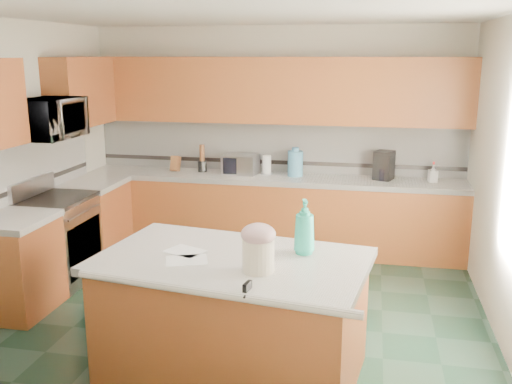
% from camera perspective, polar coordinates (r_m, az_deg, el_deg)
% --- Properties ---
extents(floor, '(4.60, 4.60, 0.00)m').
position_cam_1_polar(floor, '(5.37, -2.38, -12.51)').
color(floor, black).
rests_on(floor, ground).
extents(ceiling, '(4.60, 4.60, 0.00)m').
position_cam_1_polar(ceiling, '(4.83, -2.71, 17.62)').
color(ceiling, white).
rests_on(ceiling, ground).
extents(wall_back, '(4.60, 0.04, 2.70)m').
position_cam_1_polar(wall_back, '(7.16, 2.02, 5.50)').
color(wall_back, silver).
rests_on(wall_back, ground).
extents(wall_front, '(4.60, 0.04, 2.70)m').
position_cam_1_polar(wall_front, '(2.82, -14.22, -7.89)').
color(wall_front, silver).
rests_on(wall_front, ground).
extents(back_base_cab, '(4.60, 0.60, 0.86)m').
position_cam_1_polar(back_base_cab, '(7.04, 1.52, -2.29)').
color(back_base_cab, '#582913').
rests_on(back_base_cab, ground).
extents(back_countertop, '(4.60, 0.64, 0.06)m').
position_cam_1_polar(back_countertop, '(6.93, 1.54, 1.37)').
color(back_countertop, white).
rests_on(back_countertop, back_base_cab).
extents(back_upper_cab, '(4.60, 0.33, 0.78)m').
position_cam_1_polar(back_upper_cab, '(6.92, 1.80, 10.13)').
color(back_upper_cab, '#582913').
rests_on(back_upper_cab, wall_back).
extents(back_backsplash, '(4.60, 0.02, 0.63)m').
position_cam_1_polar(back_backsplash, '(7.15, 1.97, 4.55)').
color(back_backsplash, silver).
rests_on(back_backsplash, back_countertop).
extents(back_accent_band, '(4.60, 0.01, 0.05)m').
position_cam_1_polar(back_accent_band, '(7.17, 1.94, 3.01)').
color(back_accent_band, black).
rests_on(back_accent_band, back_countertop).
extents(left_base_cab_rear, '(0.60, 0.82, 0.86)m').
position_cam_1_polar(left_base_cab_rear, '(7.03, -15.84, -2.86)').
color(left_base_cab_rear, '#582913').
rests_on(left_base_cab_rear, ground).
extents(left_counter_rear, '(0.64, 0.82, 0.06)m').
position_cam_1_polar(left_counter_rear, '(6.91, -16.09, 0.80)').
color(left_counter_rear, white).
rests_on(left_counter_rear, left_base_cab_rear).
extents(left_base_cab_front, '(0.60, 0.72, 0.86)m').
position_cam_1_polar(left_base_cab_front, '(5.79, -22.79, -6.99)').
color(left_base_cab_front, '#582913').
rests_on(left_base_cab_front, ground).
extents(left_counter_front, '(0.64, 0.72, 0.06)m').
position_cam_1_polar(left_counter_front, '(5.65, -23.22, -2.61)').
color(left_counter_front, white).
rests_on(left_counter_front, left_base_cab_front).
extents(left_backsplash, '(0.02, 2.30, 0.63)m').
position_cam_1_polar(left_backsplash, '(6.37, -21.65, 2.47)').
color(left_backsplash, silver).
rests_on(left_backsplash, wall_left).
extents(left_accent_band, '(0.01, 2.30, 0.05)m').
position_cam_1_polar(left_accent_band, '(6.40, -21.45, 0.76)').
color(left_accent_band, black).
rests_on(left_accent_band, wall_left).
extents(left_upper_cab_rear, '(0.33, 1.09, 0.78)m').
position_cam_1_polar(left_upper_cab_rear, '(6.95, -17.15, 9.56)').
color(left_upper_cab_rear, '#582913').
rests_on(left_upper_cab_rear, wall_left).
extents(range_body, '(0.60, 0.76, 0.88)m').
position_cam_1_polar(range_body, '(6.37, -19.09, -4.72)').
color(range_body, '#B7B7BC').
rests_on(range_body, ground).
extents(range_oven_door, '(0.02, 0.68, 0.55)m').
position_cam_1_polar(range_oven_door, '(6.24, -16.76, -5.30)').
color(range_oven_door, black).
rests_on(range_oven_door, range_body).
extents(range_cooktop, '(0.62, 0.78, 0.04)m').
position_cam_1_polar(range_cooktop, '(6.24, -19.41, -0.70)').
color(range_cooktop, black).
rests_on(range_cooktop, range_body).
extents(range_handle, '(0.02, 0.66, 0.02)m').
position_cam_1_polar(range_handle, '(6.12, -16.75, -1.95)').
color(range_handle, '#B7B7BC').
rests_on(range_handle, range_body).
extents(range_backguard, '(0.06, 0.76, 0.18)m').
position_cam_1_polar(range_backguard, '(6.35, -21.51, 0.47)').
color(range_backguard, '#B7B7BC').
rests_on(range_backguard, range_body).
extents(microwave, '(0.50, 0.73, 0.41)m').
position_cam_1_polar(microwave, '(6.10, -20.03, 6.89)').
color(microwave, '#B7B7BC').
rests_on(microwave, wall_left).
extents(island_base, '(1.98, 1.30, 0.86)m').
position_cam_1_polar(island_base, '(4.38, -2.35, -12.57)').
color(island_base, '#582913').
rests_on(island_base, ground).
extents(island_top, '(2.09, 1.41, 0.06)m').
position_cam_1_polar(island_top, '(4.20, -2.42, -6.93)').
color(island_top, white).
rests_on(island_top, island_base).
extents(island_bullnose, '(1.94, 0.33, 0.06)m').
position_cam_1_polar(island_bullnose, '(3.68, -4.62, -10.01)').
color(island_bullnose, white).
rests_on(island_bullnose, island_base).
extents(treat_jar, '(0.23, 0.23, 0.23)m').
position_cam_1_polar(treat_jar, '(3.89, 0.23, -6.35)').
color(treat_jar, white).
rests_on(treat_jar, island_top).
extents(treat_jar_lid, '(0.24, 0.24, 0.15)m').
position_cam_1_polar(treat_jar_lid, '(3.84, 0.23, -4.25)').
color(treat_jar_lid, '#C89BA2').
rests_on(treat_jar_lid, treat_jar).
extents(treat_jar_knob, '(0.08, 0.03, 0.03)m').
position_cam_1_polar(treat_jar_knob, '(3.83, 0.23, -3.53)').
color(treat_jar_knob, tan).
rests_on(treat_jar_knob, treat_jar_lid).
extents(treat_jar_knob_end_l, '(0.04, 0.04, 0.04)m').
position_cam_1_polar(treat_jar_knob_end_l, '(3.83, -0.35, -3.50)').
color(treat_jar_knob_end_l, tan).
rests_on(treat_jar_knob_end_l, treat_jar_lid).
extents(treat_jar_knob_end_r, '(0.04, 0.04, 0.04)m').
position_cam_1_polar(treat_jar_knob_end_r, '(3.82, 0.81, -3.57)').
color(treat_jar_knob_end_r, tan).
rests_on(treat_jar_knob_end_r, treat_jar_lid).
extents(soap_bottle_island, '(0.20, 0.20, 0.41)m').
position_cam_1_polar(soap_bottle_island, '(4.22, 4.87, -3.49)').
color(soap_bottle_island, '#23AF96').
rests_on(soap_bottle_island, island_top).
extents(paper_sheet_a, '(0.35, 0.31, 0.00)m').
position_cam_1_polar(paper_sheet_a, '(4.15, -6.96, -6.78)').
color(paper_sheet_a, white).
rests_on(paper_sheet_a, island_top).
extents(paper_sheet_b, '(0.34, 0.30, 0.00)m').
position_cam_1_polar(paper_sheet_b, '(4.34, -7.11, -5.87)').
color(paper_sheet_b, white).
rests_on(paper_sheet_b, island_top).
extents(clamp_body, '(0.05, 0.10, 0.09)m').
position_cam_1_polar(clamp_body, '(3.63, -0.87, -9.64)').
color(clamp_body, black).
rests_on(clamp_body, island_top).
extents(clamp_handle, '(0.02, 0.07, 0.02)m').
position_cam_1_polar(clamp_handle, '(3.59, -1.07, -10.29)').
color(clamp_handle, black).
rests_on(clamp_handle, island_top).
extents(knife_block, '(0.12, 0.15, 0.21)m').
position_cam_1_polar(knife_block, '(7.27, -8.06, 2.82)').
color(knife_block, '#472814').
rests_on(knife_block, back_countertop).
extents(utensil_crock, '(0.11, 0.11, 0.14)m').
position_cam_1_polar(utensil_crock, '(7.19, -5.39, 2.58)').
color(utensil_crock, black).
rests_on(utensil_crock, back_countertop).
extents(utensil_bundle, '(0.06, 0.06, 0.20)m').
position_cam_1_polar(utensil_bundle, '(7.16, -5.42, 3.92)').
color(utensil_bundle, '#472814').
rests_on(utensil_bundle, utensil_crock).
extents(toaster_oven, '(0.44, 0.33, 0.24)m').
position_cam_1_polar(toaster_oven, '(7.03, -1.55, 2.79)').
color(toaster_oven, '#B7B7BC').
rests_on(toaster_oven, back_countertop).
extents(toaster_oven_door, '(0.37, 0.01, 0.20)m').
position_cam_1_polar(toaster_oven_door, '(6.90, -1.81, 2.58)').
color(toaster_oven_door, black).
rests_on(toaster_oven_door, toaster_oven).
extents(paper_towel, '(0.10, 0.10, 0.23)m').
position_cam_1_polar(paper_towel, '(7.01, 1.08, 2.74)').
color(paper_towel, white).
rests_on(paper_towel, back_countertop).
extents(paper_towel_base, '(0.16, 0.16, 0.01)m').
position_cam_1_polar(paper_towel_base, '(7.03, 1.08, 1.86)').
color(paper_towel_base, '#B7B7BC').
rests_on(paper_towel_base, back_countertop).
extents(water_jug, '(0.19, 0.19, 0.31)m').
position_cam_1_polar(water_jug, '(6.91, 3.95, 2.85)').
color(water_jug, '#4A90B8').
rests_on(water_jug, back_countertop).
extents(water_jug_neck, '(0.09, 0.09, 0.04)m').
position_cam_1_polar(water_jug_neck, '(6.88, 3.97, 4.28)').
color(water_jug_neck, '#4A90B8').
rests_on(water_jug_neck, water_jug).
extents(coffee_maker, '(0.26, 0.28, 0.34)m').
position_cam_1_polar(coffee_maker, '(6.87, 12.67, 2.63)').
color(coffee_maker, black).
rests_on(coffee_maker, back_countertop).
extents(coffee_carafe, '(0.14, 0.14, 0.14)m').
position_cam_1_polar(coffee_carafe, '(6.84, 12.63, 1.73)').
color(coffee_carafe, black).
rests_on(coffee_carafe, back_countertop).
extents(soap_bottle_back, '(0.11, 0.11, 0.21)m').
position_cam_1_polar(soap_bottle_back, '(6.89, 17.29, 1.81)').
color(soap_bottle_back, white).
rests_on(soap_bottle_back, back_countertop).
extents(soap_back_cap, '(0.02, 0.02, 0.03)m').
position_cam_1_polar(soap_back_cap, '(6.86, 17.36, 2.78)').
color(soap_back_cap, red).
rests_on(soap_back_cap, soap_bottle_back).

